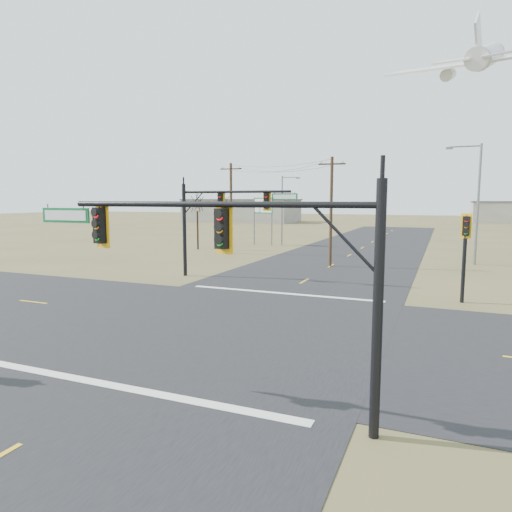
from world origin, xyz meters
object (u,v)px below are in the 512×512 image
Objects in this scene: streetlight_a at (475,197)px; bare_tree_a at (197,202)px; pedestal_signal_ne at (465,239)px; bare_tree_b at (224,200)px; mast_arm_near at (220,245)px; streetlight_c at (283,207)px; utility_pole_far at (231,207)px; utility_pole_near at (331,210)px; mast_arm_far at (221,210)px; highway_sign at (263,211)px.

bare_tree_a is at bearing 168.99° from streetlight_a.
pedestal_signal_ne is 0.71× the size of bare_tree_b.
mast_arm_near is 1.49× the size of bare_tree_b.
streetlight_c reaches higher than bare_tree_b.
utility_pole_far is at bearing -61.38° from bare_tree_b.
mast_arm_near is 1.13× the size of utility_pole_near.
mast_arm_far is 19.82m from bare_tree_a.
pedestal_signal_ne is (15.79, -2.03, -1.40)m from mast_arm_far.
utility_pole_near is at bearing -23.74° from bare_tree_a.
mast_arm_near is 1.51× the size of bare_tree_a.
highway_sign is at bearing 147.37° from pedestal_signal_ne.
streetlight_a is 1.50× the size of bare_tree_b.
mast_arm_far reaches higher than mast_arm_near.
utility_pole_far is 1.36× the size of bare_tree_b.
streetlight_c is (-20.90, 9.97, -1.04)m from streetlight_a.
mast_arm_near is at bearing -82.77° from utility_pole_near.
utility_pole_far is 0.90× the size of streetlight_a.
streetlight_c is (2.45, 0.73, 0.61)m from highway_sign.
mast_arm_near is 35.88m from utility_pole_far.
mast_arm_near is 1.17× the size of mast_arm_far.
highway_sign is 0.86× the size of bare_tree_a.
bare_tree_b is (-31.52, 14.98, -0.30)m from streetlight_a.
pedestal_signal_ne is at bearing -47.37° from utility_pole_near.
pedestal_signal_ne is at bearing -28.53° from highway_sign.
mast_arm_near reaches higher than highway_sign.
utility_pole_near is at bearing 49.10° from mast_arm_far.
pedestal_signal_ne is (6.47, 16.45, -0.96)m from mast_arm_near.
bare_tree_a is at bearing 156.75° from utility_pole_far.
streetlight_c is 11.77m from bare_tree_b.
bare_tree_a reaches higher than pedestal_signal_ne.
utility_pole_near is 18.61m from streetlight_c.
highway_sign is at bearing 56.79° from bare_tree_a.
highway_sign is 0.57× the size of streetlight_a.
pedestal_signal_ne is at bearing -46.30° from bare_tree_b.
mast_arm_far is 1.79× the size of pedestal_signal_ne.
mast_arm_far is 1.50× the size of highway_sign.
streetlight_c is at bearing 146.77° from streetlight_a.
bare_tree_b reaches higher than pedestal_signal_ne.
streetlight_a is (1.26, 16.69, 2.31)m from pedestal_signal_ne.
bare_tree_a is 13.73m from bare_tree_b.
mast_arm_far is 1.03× the size of streetlight_c.
streetlight_a reaches higher than mast_arm_far.
streetlight_c is at bearing 121.43° from utility_pole_near.
pedestal_signal_ne is 43.84m from bare_tree_b.
utility_pole_near is 12.70m from streetlight_a.
mast_arm_near is at bearing -59.37° from bare_tree_a.
mast_arm_near is 45.08m from streetlight_c.
bare_tree_a is at bearing 132.90° from mast_arm_near.
utility_pole_far is 1.10× the size of streetlight_c.
bare_tree_a is at bearing -76.53° from bare_tree_b.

